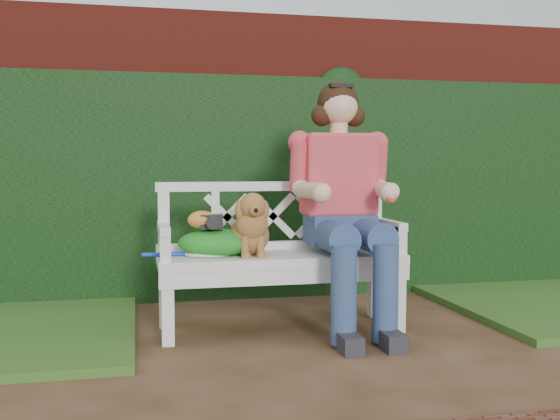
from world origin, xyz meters
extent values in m
plane|color=#3D2613|center=(0.00, 0.00, 0.00)|extent=(60.00, 60.00, 0.00)
cube|color=maroon|center=(0.00, 1.90, 1.10)|extent=(10.00, 0.30, 2.20)
cube|color=#1E4C1B|center=(0.00, 1.68, 0.85)|extent=(10.00, 0.18, 1.70)
cube|color=black|center=(-0.64, 0.61, 0.69)|extent=(0.14, 0.11, 0.09)
ellipsoid|color=orange|center=(-0.70, 0.62, 0.70)|extent=(0.20, 0.17, 0.11)
camera|label=1|loc=(-1.08, -3.31, 1.03)|focal=42.00mm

